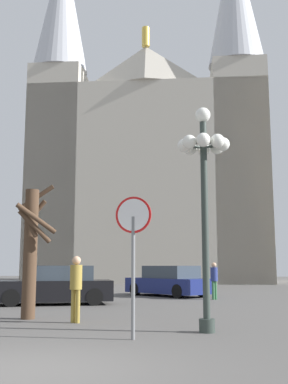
{
  "coord_description": "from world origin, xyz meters",
  "views": [
    {
      "loc": [
        2.66,
        -6.71,
        1.48
      ],
      "look_at": [
        -0.83,
        19.13,
        5.56
      ],
      "focal_mm": 44.11,
      "sensor_mm": 36.0,
      "label": 1
    }
  ],
  "objects_px": {
    "cathedral": "(150,168)",
    "bare_tree": "(31,247)",
    "stop_sign": "(133,238)",
    "parked_car_far_black": "(55,286)",
    "pedestrian_standing": "(214,277)",
    "pedestrian_walking": "(76,282)",
    "street_lamp": "(204,175)",
    "parked_car_near_navy": "(169,282)"
  },
  "relations": [
    {
      "from": "cathedral",
      "to": "street_lamp",
      "type": "distance_m",
      "value": 34.06
    },
    {
      "from": "cathedral",
      "to": "stop_sign",
      "type": "xyz_separation_m",
      "value": [
        3.82,
        -34.12,
        -8.68
      ]
    },
    {
      "from": "bare_tree",
      "to": "pedestrian_walking",
      "type": "relative_size",
      "value": 2.26
    },
    {
      "from": "bare_tree",
      "to": "stop_sign",
      "type": "bearing_deg",
      "value": -43.22
    },
    {
      "from": "parked_car_near_navy",
      "to": "parked_car_far_black",
      "type": "relative_size",
      "value": 0.95
    },
    {
      "from": "cathedral",
      "to": "stop_sign",
      "type": "bearing_deg",
      "value": -83.62
    },
    {
      "from": "street_lamp",
      "to": "stop_sign",
      "type": "bearing_deg",
      "value": -140.08
    },
    {
      "from": "parked_car_far_black",
      "to": "pedestrian_walking",
      "type": "distance_m",
      "value": 6.14
    },
    {
      "from": "parked_car_near_navy",
      "to": "pedestrian_walking",
      "type": "relative_size",
      "value": 2.62
    },
    {
      "from": "parked_car_near_navy",
      "to": "pedestrian_standing",
      "type": "xyz_separation_m",
      "value": [
        2.19,
        -2.14,
        0.29
      ]
    },
    {
      "from": "pedestrian_walking",
      "to": "pedestrian_standing",
      "type": "height_order",
      "value": "pedestrian_walking"
    },
    {
      "from": "bare_tree",
      "to": "parked_car_far_black",
      "type": "distance_m",
      "value": 5.19
    },
    {
      "from": "stop_sign",
      "to": "street_lamp",
      "type": "height_order",
      "value": "street_lamp"
    },
    {
      "from": "street_lamp",
      "to": "pedestrian_walking",
      "type": "height_order",
      "value": "street_lamp"
    },
    {
      "from": "pedestrian_walking",
      "to": "pedestrian_standing",
      "type": "distance_m",
      "value": 9.84
    },
    {
      "from": "parked_car_far_black",
      "to": "cathedral",
      "type": "bearing_deg",
      "value": 88.8
    },
    {
      "from": "cathedral",
      "to": "parked_car_near_navy",
      "type": "bearing_deg",
      "value": -80.45
    },
    {
      "from": "stop_sign",
      "to": "parked_car_far_black",
      "type": "relative_size",
      "value": 0.61
    },
    {
      "from": "parked_car_far_black",
      "to": "pedestrian_standing",
      "type": "xyz_separation_m",
      "value": [
        6.15,
        3.47,
        0.28
      ]
    },
    {
      "from": "parked_car_far_black",
      "to": "pedestrian_standing",
      "type": "relative_size",
      "value": 2.94
    },
    {
      "from": "street_lamp",
      "to": "bare_tree",
      "type": "distance_m",
      "value": 5.62
    },
    {
      "from": "cathedral",
      "to": "pedestrian_standing",
      "type": "distance_m",
      "value": 25.09
    },
    {
      "from": "parked_car_near_navy",
      "to": "parked_car_far_black",
      "type": "distance_m",
      "value": 6.86
    },
    {
      "from": "cathedral",
      "to": "bare_tree",
      "type": "bearing_deg",
      "value": -89.41
    },
    {
      "from": "stop_sign",
      "to": "pedestrian_walking",
      "type": "relative_size",
      "value": 1.69
    },
    {
      "from": "street_lamp",
      "to": "pedestrian_standing",
      "type": "bearing_deg",
      "value": 88.34
    },
    {
      "from": "pedestrian_standing",
      "to": "stop_sign",
      "type": "bearing_deg",
      "value": -98.71
    },
    {
      "from": "pedestrian_standing",
      "to": "pedestrian_walking",
      "type": "bearing_deg",
      "value": -112.31
    },
    {
      "from": "cathedral",
      "to": "pedestrian_standing",
      "type": "relative_size",
      "value": 20.64
    },
    {
      "from": "stop_sign",
      "to": "parked_car_far_black",
      "type": "xyz_separation_m",
      "value": [
        -4.36,
        8.23,
        -1.35
      ]
    },
    {
      "from": "bare_tree",
      "to": "parked_car_far_black",
      "type": "height_order",
      "value": "bare_tree"
    },
    {
      "from": "cathedral",
      "to": "bare_tree",
      "type": "relative_size",
      "value": 8.55
    },
    {
      "from": "cathedral",
      "to": "parked_car_near_navy",
      "type": "distance_m",
      "value": 22.89
    },
    {
      "from": "bare_tree",
      "to": "parked_car_far_black",
      "type": "xyz_separation_m",
      "value": [
        -0.86,
        4.94,
        -1.31
      ]
    },
    {
      "from": "street_lamp",
      "to": "parked_car_near_navy",
      "type": "distance_m",
      "value": 13.06
    },
    {
      "from": "street_lamp",
      "to": "parked_car_far_black",
      "type": "height_order",
      "value": "street_lamp"
    },
    {
      "from": "cathedral",
      "to": "parked_car_near_navy",
      "type": "height_order",
      "value": "cathedral"
    },
    {
      "from": "street_lamp",
      "to": "parked_car_far_black",
      "type": "distance_m",
      "value": 9.56
    },
    {
      "from": "cathedral",
      "to": "bare_tree",
      "type": "xyz_separation_m",
      "value": [
        0.32,
        -30.84,
        -8.72
      ]
    },
    {
      "from": "cathedral",
      "to": "stop_sign",
      "type": "relative_size",
      "value": 11.45
    },
    {
      "from": "parked_car_near_navy",
      "to": "pedestrian_walking",
      "type": "height_order",
      "value": "pedestrian_walking"
    },
    {
      "from": "stop_sign",
      "to": "parked_car_far_black",
      "type": "distance_m",
      "value": 9.41
    }
  ]
}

